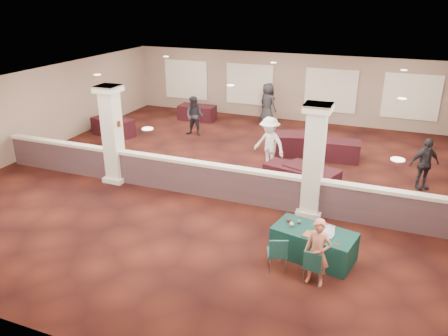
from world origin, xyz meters
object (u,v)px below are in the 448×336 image
at_px(near_table, 313,244).
at_px(conf_chair_main, 314,264).
at_px(attendee_c, 424,164).
at_px(far_table_back_left, 197,113).
at_px(woman, 317,252).
at_px(far_table_front_left, 113,127).
at_px(far_table_front_right, 311,178).
at_px(far_table_back_center, 295,144).
at_px(attendee_a, 195,116).
at_px(far_table_front_center, 291,175).
at_px(attendee_d, 268,103).
at_px(conf_chair_side, 278,251).
at_px(attendee_b, 269,144).
at_px(far_table_back_right, 335,150).

xyz_separation_m(near_table, conf_chair_main, (0.18, -1.00, 0.12)).
bearing_deg(attendee_c, far_table_back_left, 123.46).
distance_m(woman, far_table_front_left, 12.57).
distance_m(far_table_front_right, far_table_back_center, 3.14).
bearing_deg(far_table_back_left, attendee_a, -67.53).
bearing_deg(far_table_front_right, attendee_c, 20.71).
height_order(far_table_front_center, attendee_d, attendee_d).
relative_size(conf_chair_side, attendee_a, 0.50).
relative_size(far_table_front_right, attendee_c, 1.01).
distance_m(far_table_back_center, attendee_c, 4.81).
distance_m(far_table_front_left, attendee_a, 3.62).
bearing_deg(far_table_front_center, woman, -70.65).
relative_size(far_table_back_center, attendee_b, 1.05).
distance_m(far_table_back_left, attendee_c, 11.17).
bearing_deg(far_table_front_right, attendee_b, 149.39).
bearing_deg(far_table_back_left, woman, -54.28).
bearing_deg(attendee_a, woman, -52.61).
height_order(far_table_back_center, attendee_a, attendee_a).
bearing_deg(attendee_d, woman, 140.73).
bearing_deg(conf_chair_side, far_table_back_right, 67.38).
bearing_deg(far_table_front_right, far_table_front_left, 165.68).
distance_m(conf_chair_side, far_table_front_center, 4.88).
distance_m(far_table_back_right, attendee_a, 6.24).
bearing_deg(far_table_back_right, near_table, -85.80).
bearing_deg(far_table_front_right, far_table_back_center, 112.39).
distance_m(conf_chair_side, attendee_d, 12.07).
xyz_separation_m(far_table_front_center, attendee_d, (-2.75, 6.70, 0.63)).
height_order(conf_chair_side, attendee_d, attendee_d).
height_order(conf_chair_side, attendee_c, attendee_c).
bearing_deg(attendee_b, near_table, -41.66).
xyz_separation_m(far_table_back_left, attendee_d, (3.37, 0.71, 0.61)).
xyz_separation_m(conf_chair_side, attendee_d, (-3.60, 11.51, 0.46)).
xyz_separation_m(woman, attendee_a, (-6.91, 8.64, 0.09)).
xyz_separation_m(far_table_front_center, far_table_front_right, (0.67, 0.00, 0.02)).
relative_size(conf_chair_side, far_table_front_left, 0.46).
bearing_deg(far_table_front_left, woman, -35.43).
relative_size(conf_chair_side, attendee_c, 0.51).
height_order(far_table_front_center, far_table_back_left, far_table_back_left).
xyz_separation_m(conf_chair_main, far_table_back_left, (-7.81, 10.96, -0.13)).
distance_m(near_table, attendee_b, 5.62).
xyz_separation_m(attendee_a, attendee_d, (2.43, 3.00, 0.10)).
xyz_separation_m(far_table_back_center, far_table_back_right, (1.52, 0.00, -0.04)).
relative_size(far_table_front_right, attendee_b, 0.89).
bearing_deg(attendee_b, conf_chair_main, -44.19).
relative_size(near_table, conf_chair_main, 2.29).
xyz_separation_m(far_table_front_right, far_table_back_left, (-6.80, 5.99, 0.01)).
relative_size(conf_chair_side, attendee_b, 0.45).
bearing_deg(far_table_back_center, near_table, -73.59).
bearing_deg(attendee_b, attendee_a, 168.35).
distance_m(far_table_back_right, attendee_b, 2.84).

